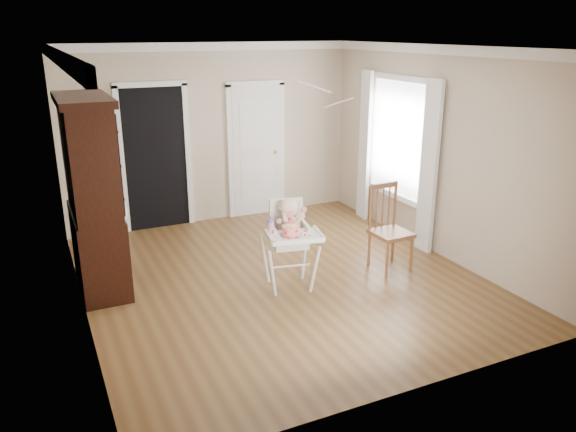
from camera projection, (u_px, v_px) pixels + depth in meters
name	position (u px, v px, depth m)	size (l,w,h in m)	color
floor	(281.00, 278.00, 6.84)	(5.00, 5.00, 0.00)	brown
ceiling	(280.00, 47.00, 5.98)	(5.00, 5.00, 0.00)	white
wall_back	(213.00, 135.00, 8.56)	(4.50, 4.50, 0.00)	#C5B19A
wall_left	(72.00, 193.00, 5.51)	(5.00, 5.00, 0.00)	#C5B19A
wall_right	(437.00, 153.00, 7.31)	(5.00, 5.00, 0.00)	#C5B19A
crown_molding	(280.00, 53.00, 6.00)	(4.50, 5.00, 0.12)	white
doorway	(155.00, 156.00, 8.26)	(1.06, 0.05, 2.22)	black
closet_door	(256.00, 152.00, 8.92)	(0.96, 0.09, 2.13)	white
window_right	(396.00, 147.00, 7.99)	(0.13, 1.84, 2.30)	white
high_chair	(289.00, 235.00, 6.39)	(0.73, 0.85, 1.06)	white
baby	(289.00, 221.00, 6.37)	(0.31, 0.27, 0.50)	beige
cake	(291.00, 231.00, 6.13)	(0.25, 0.25, 0.12)	silver
sippy_cup	(271.00, 225.00, 6.21)	(0.08, 0.08, 0.20)	pink
china_cabinet	(93.00, 196.00, 6.29)	(0.58, 1.31, 2.21)	black
dining_chair	(390.00, 230.00, 6.98)	(0.46, 0.46, 1.07)	brown
streamer	(314.00, 87.00, 7.43)	(0.03, 0.50, 0.02)	pink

